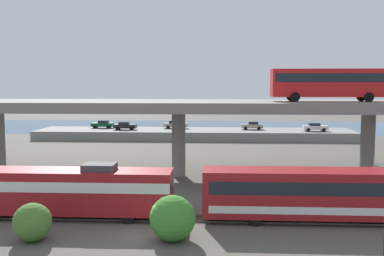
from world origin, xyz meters
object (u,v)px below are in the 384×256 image
Objects in this scene: train_locomotive at (52,189)px; parked_car_1 at (315,127)px; parked_car_0 at (103,124)px; parked_car_3 at (252,125)px; train_coach_lead at (353,193)px; parked_car_4 at (176,124)px; parked_car_2 at (125,126)px; transit_bus_on_overpass at (329,82)px.

parked_car_1 is (30.30, 49.46, 0.21)m from train_locomotive.
parked_car_0 is (-9.73, 53.11, 0.21)m from train_locomotive.
parked_car_3 is (19.14, 51.85, 0.21)m from train_locomotive.
train_coach_lead is 4.81× the size of parked_car_4.
train_locomotive is at bearing -94.83° from parked_car_4.
train_coach_lead reaches higher than parked_car_2.
transit_bus_on_overpass is at bearing -62.69° from parked_car_4.
parked_car_3 is (-11.16, 2.40, -0.00)m from parked_car_1.
transit_bus_on_overpass reaches higher than parked_car_3.
train_coach_lead reaches higher than parked_car_1.
parked_car_0 is at bearing -2.50° from parked_car_3.
parked_car_1 is at bearing -121.49° from train_locomotive.
train_locomotive is 55.27m from parked_car_3.
parked_car_1 is at bearing -99.02° from train_coach_lead.
train_coach_lead reaches higher than parked_car_0.
transit_bus_on_overpass reaches higher than parked_car_1.
parked_car_3 is (-3.31, 51.85, 0.23)m from train_coach_lead.
train_locomotive is 53.43m from parked_car_4.
parked_car_2 is (-28.93, 34.95, -7.98)m from transit_bus_on_overpass.
train_locomotive is 3.88× the size of parked_car_4.
parked_car_2 is (5.02, -3.10, 0.00)m from parked_car_0.
transit_bus_on_overpass is 2.62× the size of parked_car_4.
parked_car_1 is 35.02m from parked_car_2.
train_coach_lead is at bearing -71.37° from parked_car_4.
train_locomotive is at bearing -121.49° from parked_car_1.
train_coach_lead is at bearing 93.66° from parked_car_3.
train_locomotive is 1.48× the size of transit_bus_on_overpass.
parked_car_0 is 14.23m from parked_car_4.
train_locomotive reaches higher than train_coach_lead.
train_coach_lead is 50.07m from parked_car_1.
transit_bus_on_overpass reaches higher than parked_car_0.
parked_car_0 is at bearing -79.62° from train_locomotive.
parked_car_3 is at bearing -110.26° from train_locomotive.
transit_bus_on_overpass is 46.07m from parked_car_2.
parked_car_1 and parked_car_3 have the same top height.
transit_bus_on_overpass is 2.72× the size of parked_car_1.
train_locomotive reaches higher than parked_car_2.
parked_car_2 is at bearing -84.62° from train_locomotive.
transit_bus_on_overpass is 51.61m from parked_car_0.
parked_car_1 is 1.06× the size of parked_car_2.
parked_car_0 is at bearing 174.78° from parked_car_1.
parked_car_1 is at bearing 167.88° from parked_car_3.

